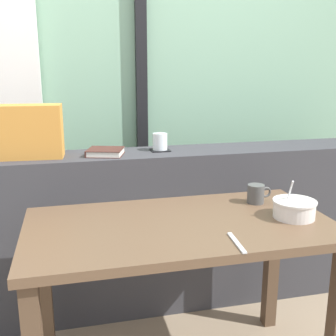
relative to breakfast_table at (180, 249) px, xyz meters
The scene contains 11 objects.
outdoor_backdrop 1.50m from the breakfast_table, 85.96° to the left, with size 4.80×0.08×2.80m, color #84B293.
window_divider_post 1.39m from the breakfast_table, 87.13° to the left, with size 0.07×0.05×2.60m, color black.
dark_console_ledge 0.64m from the breakfast_table, 81.67° to the left, with size 2.80×0.31×0.89m, color #38383D.
breakfast_table is the anchor object (origin of this frame).
coaster_square 0.70m from the breakfast_table, 84.88° to the left, with size 0.10×0.10×0.01m, color black.
juice_glass 0.72m from the breakfast_table, 84.88° to the left, with size 0.08×0.08×0.09m.
closed_book 0.70m from the breakfast_table, 112.06° to the left, with size 0.21×0.20×0.03m.
throw_pillow 0.95m from the breakfast_table, 134.45° to the left, with size 0.32×0.14×0.26m, color #D18938.
soup_bowl 0.49m from the breakfast_table, ahead, with size 0.18×0.18×0.16m.
fork_utensil 0.30m from the breakfast_table, 59.48° to the right, with size 0.02×0.17×0.01m, color silver.
ceramic_mug 0.45m from the breakfast_table, 21.28° to the left, with size 0.11×0.08×0.08m.
Camera 1 is at (-0.49, -1.55, 1.33)m, focal length 44.14 mm.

